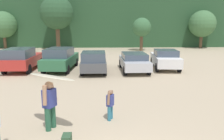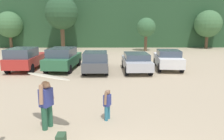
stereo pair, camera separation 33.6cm
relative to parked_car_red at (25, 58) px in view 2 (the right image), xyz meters
name	(u,v)px [view 2 (the right image)]	position (x,y,z in m)	size (l,w,h in m)	color
hillside_ridge	(112,22)	(6.60, 21.84, 2.84)	(108.00, 12.00, 7.45)	#284C2D
tree_far_right	(9,25)	(-7.72, 15.15, 2.39)	(3.59, 3.59, 5.08)	brown
tree_far_left	(62,13)	(-0.04, 13.54, 3.88)	(4.30, 4.30, 6.94)	brown
tree_center_left	(146,28)	(10.82, 11.88, 2.05)	(2.35, 2.35, 4.15)	brown
tree_center	(208,24)	(19.76, 14.64, 2.49)	(3.68, 3.68, 5.23)	brown
parked_car_red	(25,58)	(0.00, 0.00, 0.00)	(1.89, 4.29, 1.70)	#B72D28
parked_car_forest_green	(63,58)	(2.78, 0.15, -0.03)	(2.19, 4.68, 1.65)	#2D6642
parked_car_dark_gray	(96,61)	(5.30, -0.64, -0.11)	(1.82, 4.60, 1.53)	#4C4F54
parked_car_silver	(136,61)	(8.21, -0.48, -0.16)	(1.92, 4.21, 1.33)	silver
parked_car_white	(168,59)	(10.72, 0.31, -0.11)	(2.05, 4.11, 1.47)	white
person_adult	(46,102)	(4.25, -9.47, 0.03)	(0.43, 0.68, 1.61)	#26593F
person_child	(107,103)	(6.23, -8.83, -0.25)	(0.29, 0.43, 1.11)	teal
surfboard_cream	(48,76)	(4.35, -9.47, 0.88)	(1.87, 1.50, 0.15)	beige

